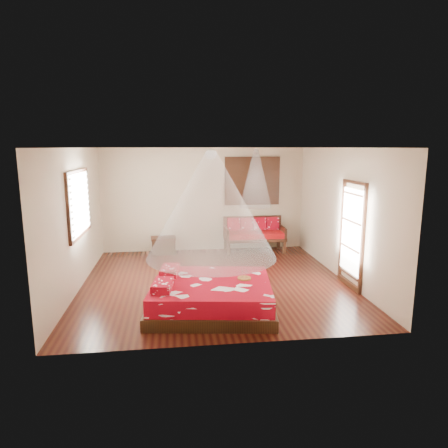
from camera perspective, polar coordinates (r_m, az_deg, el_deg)
The scene contains 10 objects.
room at distance 8.22m, azimuth -1.38°, elevation 1.03°, with size 5.54×5.54×2.84m.
bed at distance 7.12m, azimuth -1.91°, elevation -10.13°, with size 2.37×2.20×0.64m.
daybed at distance 10.89m, azimuth 4.31°, elevation -1.25°, with size 1.62×0.72×0.94m.
storage_chest at distance 10.82m, azimuth -8.64°, elevation -3.02°, with size 0.68×0.52×0.45m.
shutter_panel at distance 11.02m, azimuth 4.05°, elevation 6.16°, with size 1.52×0.06×1.32m.
window_left at distance 8.54m, azimuth -19.96°, elevation 2.79°, with size 0.10×1.74×1.34m.
glazed_door at distance 8.43m, azimuth 17.77°, elevation -1.52°, with size 0.08×1.02×2.16m.
wine_tray at distance 7.17m, azimuth 2.92°, elevation -7.47°, with size 0.24×0.24×0.20m.
mosquito_net_main at distance 6.72m, azimuth -1.83°, elevation 2.69°, with size 2.23×2.23×1.80m, color white.
mosquito_net_daybed at distance 10.56m, azimuth 4.56°, elevation 6.49°, with size 0.85×0.85×1.50m, color white.
Camera 1 is at (-0.83, -8.05, 2.81)m, focal length 32.00 mm.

